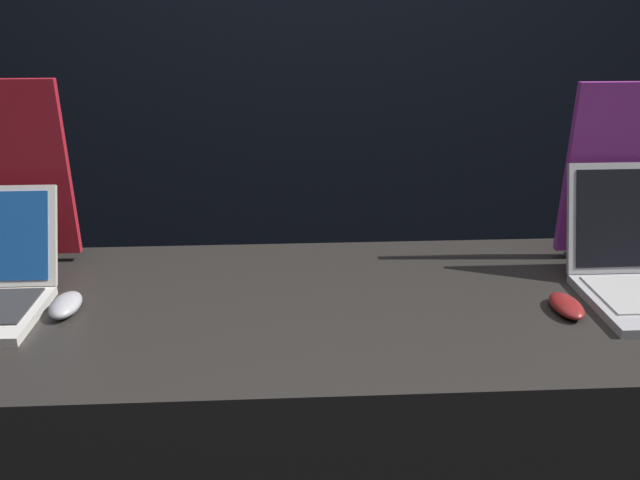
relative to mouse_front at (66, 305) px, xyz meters
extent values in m
cube|color=black|center=(0.54, 1.39, 0.51)|extent=(8.00, 0.05, 2.80)
cube|color=#282623|center=(0.54, 0.02, -0.45)|extent=(1.98, 0.69, 0.87)
ellipsoid|color=#B2B2B7|center=(0.00, 0.00, 0.00)|extent=(0.06, 0.11, 0.03)
cube|color=black|center=(-0.21, 0.28, -0.01)|extent=(0.18, 0.07, 0.02)
cube|color=red|center=(-0.21, 0.28, 0.22)|extent=(0.33, 0.02, 0.43)
cube|color=#B7B7BC|center=(1.31, 0.13, 0.13)|extent=(0.34, 0.10, 0.25)
cube|color=black|center=(1.31, 0.13, 0.13)|extent=(0.31, 0.08, 0.22)
ellipsoid|color=maroon|center=(1.08, -0.05, 0.00)|extent=(0.06, 0.12, 0.03)
cube|color=black|center=(1.31, 0.23, -0.01)|extent=(0.16, 0.07, 0.02)
cube|color=purple|center=(1.31, 0.23, 0.22)|extent=(0.29, 0.02, 0.42)
camera|label=1|loc=(0.49, -1.22, 0.63)|focal=35.00mm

